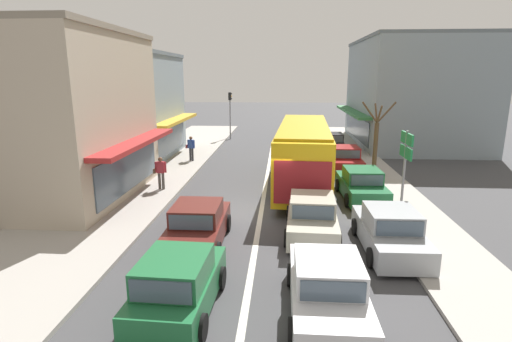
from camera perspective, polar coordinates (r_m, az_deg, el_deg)
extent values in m
plane|color=#3F3F42|center=(17.22, 0.76, -5.75)|extent=(140.00, 140.00, 0.00)
cube|color=silver|center=(21.03, 1.36, -2.14)|extent=(0.20, 28.00, 0.01)
cube|color=#A39E96|center=(24.18, -14.74, -0.35)|extent=(5.20, 44.00, 0.14)
cube|color=#A39E96|center=(23.54, 16.84, -0.88)|extent=(2.80, 44.00, 0.12)
cube|color=#B2A38E|center=(20.88, -28.37, 6.57)|extent=(7.92, 8.86, 7.47)
cube|color=maroon|center=(19.05, -16.68, 3.95)|extent=(1.10, 8.15, 0.20)
cube|color=#425160|center=(19.45, -17.58, 0.16)|extent=(0.06, 7.09, 1.80)
cube|color=gray|center=(20.88, -29.60, 17.10)|extent=(8.08, 8.86, 0.24)
cube|color=#84939E|center=(29.12, -18.69, 8.47)|extent=(6.64, 8.86, 6.94)
cube|color=gold|center=(27.98, -11.36, 7.15)|extent=(1.10, 8.15, 0.20)
cube|color=#425160|center=(28.26, -12.07, 4.51)|extent=(0.06, 7.09, 1.80)
cube|color=slate|center=(29.07, -19.24, 15.52)|extent=(6.80, 8.86, 0.24)
cube|color=#84939E|center=(35.82, 21.49, 10.19)|extent=(8.77, 12.76, 8.33)
cube|color=#2D703D|center=(34.79, 13.60, 8.24)|extent=(1.10, 11.74, 0.20)
cube|color=#425160|center=(35.00, 14.16, 6.10)|extent=(0.06, 10.21, 1.80)
cube|color=slate|center=(35.89, 22.11, 17.02)|extent=(8.93, 12.76, 0.24)
cube|color=yellow|center=(21.04, 6.78, 2.68)|extent=(3.08, 10.92, 2.70)
cube|color=#425160|center=(20.97, 6.81, 3.77)|extent=(3.09, 10.49, 0.90)
cube|color=maroon|center=(15.79, 6.63, -1.71)|extent=(2.25, 0.18, 1.76)
cube|color=#AF890F|center=(20.82, 6.88, 6.49)|extent=(2.91, 10.05, 0.12)
cylinder|color=black|center=(24.61, 3.83, 1.29)|extent=(0.31, 0.97, 0.96)
cylinder|color=black|center=(24.61, 9.66, 1.13)|extent=(0.31, 0.97, 0.96)
cylinder|color=black|center=(18.49, 2.73, -2.83)|extent=(0.31, 0.97, 0.96)
cylinder|color=black|center=(18.49, 10.49, -3.05)|extent=(0.31, 0.97, 0.96)
cube|color=#561E19|center=(14.00, -8.28, -8.33)|extent=(1.75, 4.21, 0.72)
cube|color=#561E19|center=(13.67, -8.45, -5.92)|extent=(1.57, 1.81, 0.60)
cube|color=#425160|center=(14.53, -7.72, -4.72)|extent=(1.44, 0.07, 0.51)
cube|color=#425160|center=(12.83, -9.29, -7.27)|extent=(1.40, 0.07, 0.48)
cylinder|color=black|center=(15.40, -10.47, -7.14)|extent=(0.18, 0.62, 0.62)
cylinder|color=black|center=(15.09, -4.06, -7.38)|extent=(0.18, 0.62, 0.62)
cylinder|color=black|center=(13.16, -13.10, -10.97)|extent=(0.18, 0.62, 0.62)
cylinder|color=black|center=(12.79, -5.54, -11.39)|extent=(0.18, 0.62, 0.62)
cube|color=silver|center=(10.30, 10.07, -16.90)|extent=(1.72, 4.20, 0.72)
cube|color=silver|center=(9.89, 10.29, -13.89)|extent=(1.56, 1.80, 0.60)
cube|color=#425160|center=(10.71, 9.76, -11.63)|extent=(1.44, 0.06, 0.51)
cube|color=#425160|center=(9.09, 10.93, -16.55)|extent=(1.40, 0.06, 0.48)
cylinder|color=black|center=(11.43, 4.92, -14.57)|extent=(0.18, 0.62, 0.62)
cylinder|color=black|center=(11.60, 13.73, -14.50)|extent=(0.18, 0.62, 0.62)
cylinder|color=black|center=(9.29, 5.18, -21.91)|extent=(0.18, 0.62, 0.62)
cylinder|color=black|center=(9.49, 16.41, -21.59)|extent=(0.18, 0.62, 0.62)
cube|color=#B7B29E|center=(14.85, 7.96, -7.01)|extent=(1.90, 4.27, 0.72)
cube|color=#B7B29E|center=(14.54, 8.05, -4.71)|extent=(1.64, 1.87, 0.60)
cube|color=#425160|center=(15.42, 7.96, -3.64)|extent=(1.44, 0.12, 0.51)
cube|color=#425160|center=(13.67, 8.15, -5.91)|extent=(1.41, 0.12, 0.48)
cylinder|color=black|center=(16.10, 4.75, -6.02)|extent=(0.21, 0.63, 0.62)
cylinder|color=black|center=(16.15, 10.89, -6.16)|extent=(0.21, 0.63, 0.62)
cylinder|color=black|center=(13.75, 4.43, -9.53)|extent=(0.21, 0.63, 0.62)
cylinder|color=black|center=(13.81, 11.68, -9.67)|extent=(0.21, 0.63, 0.62)
cube|color=#1E6638|center=(10.44, -10.86, -16.41)|extent=(1.79, 3.76, 0.76)
cube|color=#1E6638|center=(9.85, -11.57, -13.73)|extent=(1.60, 1.96, 0.64)
cube|color=#425160|center=(10.68, -9.97, -11.40)|extent=(1.40, 0.12, 0.54)
cube|color=#425160|center=(9.05, -13.49, -16.46)|extent=(1.37, 0.12, 0.51)
cylinder|color=black|center=(11.70, -13.16, -14.22)|extent=(0.21, 0.63, 0.62)
cylinder|color=black|center=(11.29, -5.00, -14.96)|extent=(0.21, 0.63, 0.62)
cylinder|color=black|center=(9.93, -17.61, -19.96)|extent=(0.21, 0.63, 0.62)
cylinder|color=black|center=(9.45, -7.79, -21.30)|extent=(0.21, 0.63, 0.62)
cube|color=#9EA3A8|center=(14.09, 18.49, -8.78)|extent=(1.78, 4.22, 0.72)
cube|color=#9EA3A8|center=(13.77, 18.80, -6.38)|extent=(1.58, 1.82, 0.60)
cube|color=#425160|center=(14.60, 17.85, -5.17)|extent=(1.44, 0.08, 0.51)
cube|color=#425160|center=(12.94, 19.88, -7.75)|extent=(1.40, 0.08, 0.48)
cylinder|color=black|center=(15.10, 14.01, -7.75)|extent=(0.19, 0.62, 0.62)
cylinder|color=black|center=(15.52, 20.31, -7.62)|extent=(0.19, 0.62, 0.62)
cylinder|color=black|center=(12.84, 16.11, -11.80)|extent=(0.19, 0.62, 0.62)
cylinder|color=black|center=(13.33, 23.48, -11.46)|extent=(0.19, 0.62, 0.62)
cube|color=#1E6638|center=(19.40, 14.77, -2.40)|extent=(1.87, 4.26, 0.72)
cube|color=#1E6638|center=(19.14, 14.95, -0.58)|extent=(1.62, 1.86, 0.60)
cube|color=#425160|center=(20.02, 14.37, 0.06)|extent=(1.44, 0.11, 0.51)
cube|color=#425160|center=(18.28, 15.59, -1.29)|extent=(1.41, 0.11, 0.48)
cylinder|color=black|center=(20.48, 11.62, -1.97)|extent=(0.20, 0.63, 0.62)
cylinder|color=black|center=(20.84, 16.29, -1.97)|extent=(0.20, 0.63, 0.62)
cylinder|color=black|center=(18.10, 12.94, -4.10)|extent=(0.20, 0.63, 0.62)
cylinder|color=black|center=(18.51, 18.18, -4.05)|extent=(0.20, 0.63, 0.62)
cube|color=maroon|center=(25.11, 12.54, 1.31)|extent=(1.74, 4.21, 0.72)
cube|color=maroon|center=(24.89, 12.65, 2.75)|extent=(1.57, 1.81, 0.60)
cube|color=#425160|center=(25.78, 12.34, 3.13)|extent=(1.44, 0.07, 0.51)
cube|color=#425160|center=(24.00, 12.98, 2.34)|extent=(1.40, 0.07, 0.48)
cylinder|color=black|center=(26.26, 10.25, 1.51)|extent=(0.18, 0.62, 0.62)
cylinder|color=black|center=(26.52, 13.94, 1.44)|extent=(0.18, 0.62, 0.62)
cylinder|color=black|center=(23.82, 10.92, 0.24)|extent=(0.18, 0.62, 0.62)
cylinder|color=black|center=(24.10, 14.98, 0.18)|extent=(0.18, 0.62, 0.62)
cube|color=black|center=(30.63, 10.69, 3.57)|extent=(1.79, 4.23, 0.72)
cube|color=black|center=(30.43, 10.76, 4.76)|extent=(1.59, 1.82, 0.60)
cube|color=#425160|center=(31.34, 10.60, 5.02)|extent=(1.44, 0.08, 0.51)
cube|color=#425160|center=(29.53, 10.94, 4.49)|extent=(1.40, 0.08, 0.48)
cylinder|color=black|center=(31.83, 8.91, 3.65)|extent=(0.19, 0.62, 0.62)
cylinder|color=black|center=(32.00, 11.99, 3.57)|extent=(0.19, 0.62, 0.62)
cylinder|color=black|center=(29.35, 9.24, 2.81)|extent=(0.19, 0.62, 0.62)
cylinder|color=black|center=(29.54, 12.57, 2.73)|extent=(0.19, 0.62, 0.62)
cylinder|color=gray|center=(36.37, -3.73, 7.85)|extent=(0.12, 0.12, 4.20)
cube|color=black|center=(36.24, -3.77, 10.61)|extent=(0.24, 0.24, 0.68)
sphere|color=black|center=(36.21, -3.55, 10.97)|extent=(0.13, 0.13, 0.13)
sphere|color=orange|center=(36.22, -3.55, 10.63)|extent=(0.13, 0.13, 0.13)
sphere|color=black|center=(36.24, -3.54, 10.28)|extent=(0.13, 0.13, 0.13)
cylinder|color=gray|center=(16.87, 20.34, -0.65)|extent=(0.10, 0.10, 3.60)
cube|color=#19753D|center=(16.57, 20.78, 4.37)|extent=(0.08, 1.40, 0.44)
cube|color=white|center=(16.58, 20.93, 4.37)|extent=(0.01, 1.10, 0.10)
cube|color=#19753D|center=(16.66, 20.62, 2.51)|extent=(0.08, 1.40, 0.44)
cube|color=white|center=(16.67, 20.77, 2.50)|extent=(0.01, 1.10, 0.10)
cylinder|color=brown|center=(22.86, 16.64, 2.65)|extent=(0.24, 0.24, 3.19)
cylinder|color=brown|center=(22.92, 16.80, 7.92)|extent=(0.10, 0.79, 1.02)
cylinder|color=brown|center=(22.68, 18.14, 7.94)|extent=(0.99, 0.10, 1.16)
cylinder|color=brown|center=(22.18, 17.23, 7.71)|extent=(0.10, 0.90, 1.02)
cylinder|color=brown|center=(22.48, 15.96, 8.06)|extent=(0.92, 0.10, 1.17)
cylinder|color=#4C4742|center=(20.38, -13.12, -1.39)|extent=(0.14, 0.14, 0.84)
cylinder|color=#4C4742|center=(20.42, -13.61, -1.39)|extent=(0.14, 0.14, 0.84)
cube|color=#A82D38|center=(20.24, -13.47, 0.52)|extent=(0.38, 0.25, 0.56)
sphere|color=brown|center=(20.15, -13.53, 1.63)|extent=(0.22, 0.22, 0.22)
cylinder|color=#A82D38|center=(20.18, -12.81, 0.53)|extent=(0.09, 0.09, 0.54)
cylinder|color=#A82D38|center=(20.29, -14.13, 0.52)|extent=(0.09, 0.09, 0.54)
cube|color=brown|center=(20.33, -14.31, 0.01)|extent=(0.12, 0.25, 0.22)
cylinder|color=#333338|center=(26.81, -9.05, 2.35)|extent=(0.14, 0.14, 0.84)
cylinder|color=#333338|center=(26.91, -9.37, 2.38)|extent=(0.14, 0.14, 0.84)
cube|color=#3351A8|center=(26.74, -9.27, 3.83)|extent=(0.42, 0.34, 0.56)
sphere|color=brown|center=(26.67, -9.30, 4.68)|extent=(0.22, 0.22, 0.22)
cylinder|color=#3351A8|center=(26.60, -8.84, 3.80)|extent=(0.09, 0.09, 0.54)
cylinder|color=#3351A8|center=(26.87, -9.69, 3.87)|extent=(0.09, 0.09, 0.54)
cube|color=maroon|center=(26.93, -9.82, 3.49)|extent=(0.18, 0.26, 0.22)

